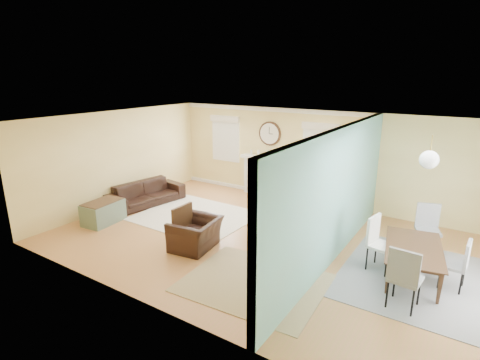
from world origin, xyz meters
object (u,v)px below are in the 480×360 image
eames_chair (196,234)px  green_chair (321,205)px  sofa (146,193)px  dining_table (414,262)px  credenza (342,210)px

eames_chair → green_chair: green_chair is taller
eames_chair → green_chair: (1.57, 3.02, 0.03)m
sofa → dining_table: 6.92m
sofa → credenza: size_ratio=1.46×
green_chair → credenza: credenza is taller
sofa → green_chair: green_chair is taller
eames_chair → dining_table: (4.01, 1.21, -0.03)m
sofa → eames_chair: size_ratio=2.16×
sofa → dining_table: (6.91, -0.16, -0.02)m
sofa → dining_table: size_ratio=1.29×
eames_chair → green_chair: bearing=144.5°
dining_table → eames_chair: bearing=96.6°
sofa → credenza: bearing=-64.6°
credenza → eames_chair: bearing=-127.2°
sofa → eames_chair: eames_chair is taller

